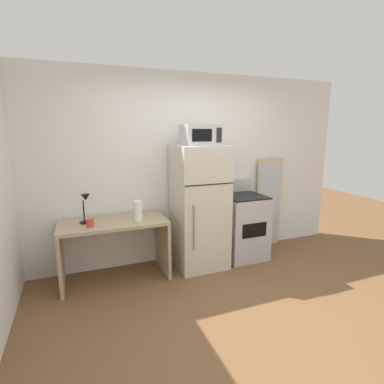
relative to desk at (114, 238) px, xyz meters
name	(u,v)px	position (x,y,z in m)	size (l,w,h in m)	color
ground_plane	(246,318)	(1.09, -1.32, -0.53)	(12.00, 12.00, 0.00)	brown
wall_back_white	(186,168)	(1.09, 0.38, 0.77)	(5.00, 0.10, 2.60)	white
desk	(114,238)	(0.00, 0.00, 0.00)	(1.28, 0.62, 0.75)	tan
desk_lamp	(85,204)	(-0.30, 0.02, 0.46)	(0.14, 0.12, 0.35)	black
paper_towel_roll	(138,211)	(0.29, -0.07, 0.34)	(0.11, 0.11, 0.24)	white
coffee_mug	(90,223)	(-0.27, -0.13, 0.26)	(0.08, 0.08, 0.10)	#D83F33
refrigerator	(199,207)	(1.13, -0.01, 0.29)	(0.66, 0.67, 1.64)	beige
microwave	(200,135)	(1.13, -0.03, 1.24)	(0.46, 0.35, 0.26)	#B7B7BC
oven_range	(243,226)	(1.83, 0.01, -0.07)	(0.59, 0.61, 1.10)	#B7B7BC
leaning_mirror	(268,203)	(2.45, 0.27, 0.17)	(0.44, 0.03, 1.40)	#C6B793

